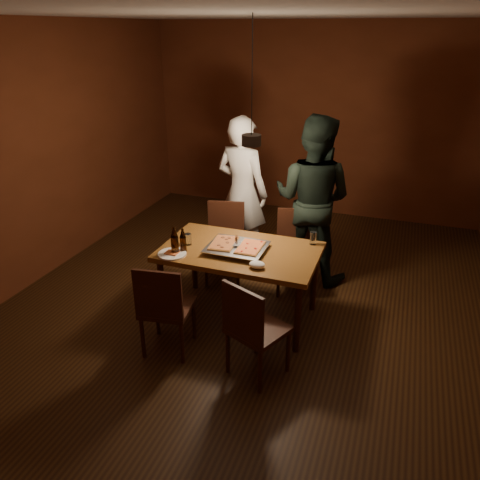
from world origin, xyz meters
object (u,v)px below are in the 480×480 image
(beer_bottle_a, at_px, (175,241))
(plate_slice, at_px, (172,254))
(diner_dark, at_px, (312,200))
(pendant_lamp, at_px, (251,139))
(chair_far_left, at_px, (225,234))
(beer_bottle_b, at_px, (183,240))
(chair_near_left, at_px, (163,302))
(chair_near_right, at_px, (251,323))
(pizza_tray, at_px, (237,249))
(dining_table, at_px, (240,256))
(diner_white, at_px, (242,193))
(chair_far_right, at_px, (296,242))

(beer_bottle_a, bearing_deg, plate_slice, -129.94)
(diner_dark, distance_m, pendant_lamp, 1.27)
(chair_far_left, relative_size, beer_bottle_b, 2.18)
(plate_slice, bearing_deg, chair_far_left, 83.95)
(beer_bottle_a, xyz_separation_m, pendant_lamp, (0.56, 0.54, 0.87))
(chair_near_left, xyz_separation_m, plate_slice, (-0.14, 0.47, 0.22))
(chair_far_left, xyz_separation_m, beer_bottle_b, (-0.04, -0.96, 0.33))
(beer_bottle_a, bearing_deg, diner_dark, 54.55)
(beer_bottle_b, xyz_separation_m, pendant_lamp, (0.51, 0.47, 0.89))
(pendant_lamp, bearing_deg, beer_bottle_b, -137.76)
(chair_near_right, height_order, pizza_tray, chair_near_right)
(beer_bottle_a, bearing_deg, pizza_tray, 26.36)
(chair_far_left, xyz_separation_m, beer_bottle_a, (-0.09, -1.04, 0.35))
(dining_table, height_order, diner_white, diner_white)
(chair_far_right, bearing_deg, diner_dark, -121.52)
(chair_far_right, bearing_deg, beer_bottle_b, 34.11)
(plate_slice, bearing_deg, chair_near_right, -28.05)
(chair_far_right, bearing_deg, pizza_tray, 49.36)
(plate_slice, bearing_deg, diner_white, 83.57)
(beer_bottle_b, height_order, pendant_lamp, pendant_lamp)
(chair_near_left, height_order, beer_bottle_a, beer_bottle_a)
(chair_near_right, height_order, pendant_lamp, pendant_lamp)
(diner_white, bearing_deg, chair_far_left, 95.26)
(chair_near_left, distance_m, chair_near_right, 0.81)
(beer_bottle_b, xyz_separation_m, diner_dark, (0.95, 1.33, 0.07))
(chair_far_right, height_order, beer_bottle_b, beer_bottle_b)
(beer_bottle_b, distance_m, pendant_lamp, 1.13)
(dining_table, relative_size, pendant_lamp, 1.36)
(chair_near_right, relative_size, pizza_tray, 1.01)
(chair_far_left, height_order, pizza_tray, chair_far_left)
(chair_near_left, height_order, pizza_tray, chair_near_left)
(chair_near_left, xyz_separation_m, diner_white, (0.03, 1.97, 0.37))
(chair_near_right, height_order, beer_bottle_b, beer_bottle_b)
(chair_near_right, bearing_deg, chair_far_right, 114.63)
(diner_white, bearing_deg, diner_dark, -171.84)
(dining_table, bearing_deg, diner_dark, 67.50)
(beer_bottle_a, xyz_separation_m, diner_white, (0.15, 1.47, 0.02))
(pendant_lamp, bearing_deg, chair_far_right, 57.59)
(beer_bottle_a, distance_m, beer_bottle_b, 0.09)
(beer_bottle_a, bearing_deg, chair_near_right, -29.77)
(chair_far_right, distance_m, pendant_lamp, 1.38)
(chair_far_left, bearing_deg, plate_slice, 70.77)
(pizza_tray, distance_m, plate_slice, 0.61)
(chair_far_right, relative_size, diner_dark, 0.28)
(beer_bottle_a, relative_size, beer_bottle_b, 1.18)
(beer_bottle_b, bearing_deg, diner_dark, 54.40)
(chair_far_left, relative_size, beer_bottle_a, 1.85)
(chair_far_right, height_order, diner_white, diner_white)
(plate_slice, xyz_separation_m, pendant_lamp, (0.58, 0.57, 1.00))
(diner_white, bearing_deg, dining_table, 121.09)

